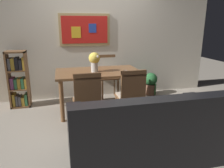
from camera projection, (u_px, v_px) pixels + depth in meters
The scene contains 11 objects.
ground_plane at pixel (110, 120), 3.58m from camera, with size 12.00×12.00×0.00m, color gray.
wall_back_with_painting at pixel (95, 36), 4.53m from camera, with size 5.20×0.14×2.60m.
dining_table at pixel (98, 76), 3.84m from camera, with size 1.50×0.88×0.74m.
dining_chair_near_right at pixel (131, 93), 3.27m from camera, with size 0.40×0.41×0.91m.
dining_chair_far_right at pixel (108, 72), 4.67m from camera, with size 0.40×0.41×0.91m.
dining_chair_near_left at pixel (87, 97), 3.08m from camera, with size 0.40×0.41×0.91m.
leather_couch at pixel (147, 134), 2.49m from camera, with size 1.80×0.84×0.84m.
bookshelf at pixel (19, 80), 4.05m from camera, with size 0.36×0.28×1.08m.
potted_ivy at pixel (151, 83), 4.82m from camera, with size 0.29×0.30×0.50m.
flower_vase at pixel (94, 60), 3.70m from camera, with size 0.20×0.20×0.34m.
tv_remote at pixel (127, 71), 3.76m from camera, with size 0.09×0.16×0.02m.
Camera 1 is at (-0.74, -3.19, 1.55)m, focal length 34.16 mm.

